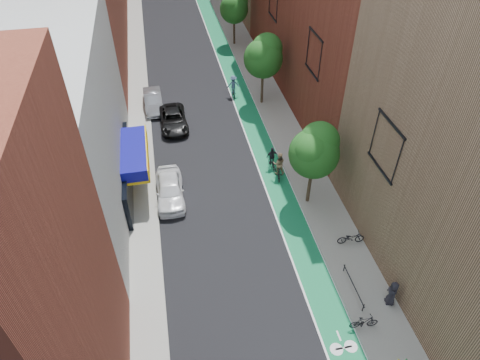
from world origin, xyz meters
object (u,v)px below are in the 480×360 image
cyclist_lane_mid (272,160)px  pedestrian (392,293)px  parked_car_silver (153,101)px  cyclist_lane_near (279,167)px  parked_car_white (170,189)px  parked_car_black (173,119)px  cyclist_lane_far (233,87)px

cyclist_lane_mid → pedestrian: (3.45, -13.25, 0.28)m
parked_car_silver → cyclist_lane_near: (8.88, -12.08, 0.20)m
parked_car_white → cyclist_lane_near: bearing=5.9°
parked_car_black → pedestrian: bearing=-64.6°
parked_car_black → parked_car_silver: bearing=113.4°
cyclist_lane_mid → cyclist_lane_far: cyclist_lane_far is taller
parked_car_white → pedestrian: 16.18m
parked_car_white → pedestrian: size_ratio=2.81×
parked_car_white → parked_car_black: (1.01, 9.38, -0.14)m
parked_car_white → pedestrian: bearing=-43.7°
parked_car_silver → cyclist_lane_far: (7.80, 0.71, 0.25)m
parked_car_silver → pedestrian: (12.12, -24.16, 0.25)m
parked_car_white → parked_car_black: bearing=84.7°
pedestrian → cyclist_lane_far: bearing=-157.1°
parked_car_black → cyclist_lane_mid: 10.29m
parked_car_white → cyclist_lane_near: size_ratio=2.17×
pedestrian → parked_car_silver: bearing=-140.3°
parked_car_black → cyclist_lane_mid: bearing=-48.1°
parked_car_black → cyclist_lane_near: cyclist_lane_near is taller
parked_car_white → cyclist_lane_far: bearing=62.8°
parked_car_black → parked_car_silver: size_ratio=1.08×
parked_car_silver → parked_car_white: bearing=-89.1°
parked_car_white → cyclist_lane_near: (8.29, 0.73, 0.13)m
cyclist_lane_far → parked_car_black: bearing=35.0°
cyclist_lane_near → cyclist_lane_far: size_ratio=1.03×
parked_car_silver → parked_car_black: bearing=-66.7°
parked_car_white → cyclist_lane_mid: (8.08, 1.90, -0.09)m
parked_car_white → cyclist_lane_mid: size_ratio=2.54×
cyclist_lane_near → parked_car_black: bearing=-39.0°
parked_car_silver → cyclist_lane_far: cyclist_lane_far is taller
parked_car_silver → pedestrian: bearing=-65.1°
parked_car_black → cyclist_lane_near: 11.31m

